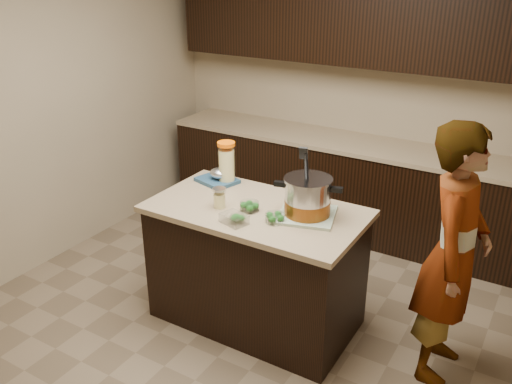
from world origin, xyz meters
TOP-DOWN VIEW (x-y plane):
  - ground_plane at (0.00, 0.00)m, footprint 4.00×4.00m
  - room_shell at (0.00, 0.00)m, footprint 4.04×4.04m
  - back_cabinets at (0.00, 1.74)m, footprint 3.60×0.63m
  - island at (0.00, 0.00)m, footprint 1.46×0.81m
  - dish_towel at (0.35, 0.07)m, footprint 0.44×0.44m
  - stock_pot at (0.35, 0.07)m, footprint 0.44×0.39m
  - lemonade_pitcher at (-0.41, 0.26)m, footprint 0.17×0.17m
  - mason_jar at (-0.22, -0.11)m, footprint 0.11×0.11m
  - broccoli_tub_left at (-0.02, -0.05)m, footprint 0.16×0.16m
  - broccoli_tub_right at (0.21, -0.11)m, footprint 0.16×0.16m
  - broccoli_tub_rect at (-0.01, -0.26)m, footprint 0.19×0.16m
  - blue_tray at (-0.48, 0.25)m, footprint 0.33×0.29m
  - person at (1.27, 0.18)m, footprint 0.40×0.61m

SIDE VIEW (x-z plane):
  - ground_plane at x=0.00m, z-range 0.00..0.00m
  - island at x=0.00m, z-range 0.00..0.90m
  - person at x=1.27m, z-range 0.00..1.65m
  - dish_towel at x=0.35m, z-range 0.90..0.92m
  - broccoli_tub_rect at x=-0.01m, z-range 0.90..0.96m
  - broccoli_tub_right at x=0.21m, z-range 0.90..0.96m
  - broccoli_tub_left at x=-0.02m, z-range 0.90..0.96m
  - blue_tray at x=-0.48m, z-range 0.88..0.99m
  - back_cabinets at x=0.00m, z-range -0.22..2.10m
  - mason_jar at x=-0.22m, z-range 0.89..1.04m
  - stock_pot at x=0.35m, z-range 0.80..1.25m
  - lemonade_pitcher at x=-0.41m, z-range 0.89..1.21m
  - room_shell at x=0.00m, z-range 0.35..3.07m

